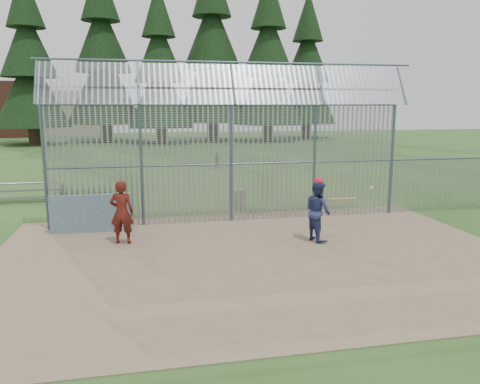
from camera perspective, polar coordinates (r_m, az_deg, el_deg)
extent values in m
plane|color=#2D511E|center=(13.05, 1.78, -7.20)|extent=(120.00, 120.00, 0.00)
cube|color=#756047|center=(12.58, 2.31, -7.83)|extent=(14.00, 10.00, 0.02)
cube|color=#38566B|center=(15.45, -17.68, -2.51)|extent=(2.50, 0.12, 1.20)
imported|color=navy|center=(13.96, 9.46, -2.29)|extent=(0.85, 0.99, 1.78)
imported|color=maroon|center=(13.88, -14.22, -2.40)|extent=(0.74, 0.55, 1.85)
imported|color=slate|center=(30.19, -2.75, 3.89)|extent=(0.60, 0.26, 1.02)
sphere|color=red|center=(13.80, 9.57, 1.23)|extent=(0.28, 0.28, 0.28)
cylinder|color=#AA7F4C|center=(14.01, 12.40, -0.84)|extent=(0.85, 0.07, 0.07)
sphere|color=#AA7F4C|center=(13.85, 10.77, -0.91)|extent=(0.09, 0.09, 0.09)
sphere|color=white|center=(14.59, 15.75, 0.54)|extent=(0.09, 0.09, 0.09)
cylinder|color=#94979C|center=(18.25, -0.10, -0.94)|extent=(0.52, 0.52, 0.70)
cylinder|color=#9EA0A5|center=(18.18, -0.10, 0.21)|extent=(0.56, 0.56, 0.05)
sphere|color=#9EA0A5|center=(18.17, -0.10, 0.36)|extent=(0.10, 0.10, 0.10)
cube|color=slate|center=(21.33, -24.72, -0.65)|extent=(3.00, 0.25, 0.05)
cube|color=slate|center=(21.62, -24.57, 0.17)|extent=(3.00, 0.25, 0.05)
cube|color=gray|center=(21.92, -24.42, 0.98)|extent=(3.00, 0.25, 0.05)
cube|color=gray|center=(21.36, -20.89, 0.05)|extent=(0.06, 0.90, 0.70)
cylinder|color=#47566B|center=(16.02, -22.72, 2.63)|extent=(0.10, 0.10, 4.00)
cylinder|color=#47566B|center=(15.71, -11.92, 3.08)|extent=(0.10, 0.10, 4.00)
cylinder|color=#47566B|center=(15.98, -1.08, 3.43)|extent=(0.10, 0.10, 4.00)
cylinder|color=#47566B|center=(16.78, 9.06, 3.64)|extent=(0.10, 0.10, 4.00)
cylinder|color=#47566B|center=(18.05, 18.03, 3.73)|extent=(0.10, 0.10, 4.00)
cylinder|color=#47566B|center=(15.86, -1.11, 10.62)|extent=(12.00, 0.07, 0.07)
cylinder|color=#47566B|center=(15.98, -1.08, 3.43)|extent=(12.00, 0.06, 0.06)
cube|color=gray|center=(15.98, -1.08, 3.43)|extent=(12.00, 0.02, 4.00)
cube|color=gray|center=(15.50, -0.86, 13.02)|extent=(12.00, 0.77, 1.31)
cylinder|color=#47566B|center=(18.19, 17.85, 0.60)|extent=(0.08, 0.08, 2.00)
cylinder|color=#332319|center=(53.32, -23.80, 6.97)|extent=(1.19, 1.19, 3.06)
cone|color=black|center=(53.63, -24.51, 16.24)|extent=(7.48, 7.48, 13.94)
cylinder|color=#332319|center=(55.29, -16.00, 7.73)|extent=(1.33, 1.33, 3.42)
cone|color=black|center=(55.74, -16.53, 17.72)|extent=(8.36, 8.36, 15.58)
cylinder|color=#332319|center=(51.19, -9.55, 7.50)|extent=(1.12, 1.12, 2.88)
cone|color=black|center=(51.44, -9.84, 16.61)|extent=(7.04, 7.04, 13.12)
cylinder|color=#332319|center=(54.71, -3.33, 8.18)|extent=(1.40, 1.40, 3.60)
cone|color=black|center=(55.25, -3.45, 18.81)|extent=(8.80, 8.80, 16.40)
cylinder|color=#332319|center=(53.96, 3.36, 7.96)|extent=(1.26, 1.26, 3.24)
cone|color=black|center=(54.34, 3.47, 17.68)|extent=(7.92, 7.92, 14.76)
cylinder|color=#332319|center=(59.56, 8.00, 8.02)|extent=(1.19, 1.19, 3.06)
cone|color=black|center=(59.84, 8.22, 16.34)|extent=(7.48, 7.48, 13.94)
cube|color=#B2A58C|center=(70.69, -19.26, 9.11)|extent=(8.00, 7.00, 6.00)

